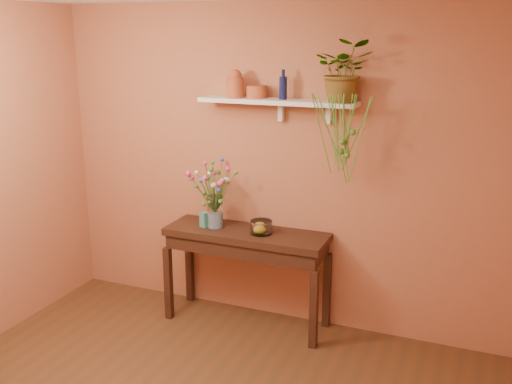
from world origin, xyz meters
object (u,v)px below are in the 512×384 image
object	(u,v)px
spider_plant	(345,71)
bouquet	(213,183)
glass_vase	(215,214)
terracotta_jug	(235,84)
glass_bowl	(261,228)
blue_bottle	(283,87)
sideboard	(246,245)

from	to	relation	value
spider_plant	bouquet	bearing A→B (deg)	-172.72
glass_vase	bouquet	world-z (taller)	bouquet
glass_vase	bouquet	bearing A→B (deg)	-115.12
terracotta_jug	glass_vase	world-z (taller)	terracotta_jug
spider_plant	glass_vase	xyz separation A→B (m)	(-1.05, -0.12, -1.21)
terracotta_jug	glass_bowl	world-z (taller)	terracotta_jug
blue_bottle	spider_plant	bearing A→B (deg)	-1.11
glass_bowl	spider_plant	bearing A→B (deg)	10.85
spider_plant	glass_vase	bearing A→B (deg)	-173.60
glass_vase	blue_bottle	bearing A→B (deg)	12.85
blue_bottle	bouquet	world-z (taller)	blue_bottle
bouquet	glass_bowl	world-z (taller)	bouquet
bouquet	glass_bowl	size ratio (longest dim) A/B	2.53
terracotta_jug	blue_bottle	world-z (taller)	blue_bottle
sideboard	glass_vase	xyz separation A→B (m)	(-0.29, -0.01, 0.24)
terracotta_jug	spider_plant	world-z (taller)	spider_plant
blue_bottle	glass_vase	size ratio (longest dim) A/B	0.84
spider_plant	glass_vase	size ratio (longest dim) A/B	1.70
terracotta_jug	spider_plant	size ratio (longest dim) A/B	0.49
spider_plant	bouquet	xyz separation A→B (m)	(-1.05, -0.13, -0.94)
sideboard	terracotta_jug	world-z (taller)	terracotta_jug
spider_plant	glass_vase	distance (m)	1.61
sideboard	glass_bowl	world-z (taller)	glass_bowl
terracotta_jug	spider_plant	xyz separation A→B (m)	(0.89, 0.03, 0.12)
glass_vase	sideboard	bearing A→B (deg)	1.39
terracotta_jug	glass_bowl	distance (m)	1.19
blue_bottle	bouquet	xyz separation A→B (m)	(-0.56, -0.14, -0.80)
terracotta_jug	blue_bottle	distance (m)	0.40
terracotta_jug	blue_bottle	bearing A→B (deg)	5.01
blue_bottle	glass_vase	xyz separation A→B (m)	(-0.56, -0.13, -1.08)
glass_bowl	terracotta_jug	bearing A→B (deg)	160.72
sideboard	terracotta_jug	bearing A→B (deg)	146.75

